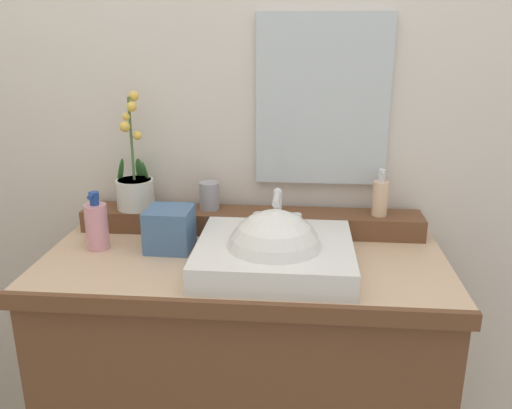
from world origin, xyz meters
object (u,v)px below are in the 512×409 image
at_px(tissue_box, 170,229).
at_px(soap_dispenser, 380,197).
at_px(potted_plant, 135,186).
at_px(tumbler_cup, 209,196).
at_px(lotion_bottle, 97,225).
at_px(sink_basin, 274,257).

bearing_deg(tissue_box, soap_dispenser, 14.40).
relative_size(potted_plant, soap_dispenser, 2.54).
distance_m(soap_dispenser, tissue_box, 0.65).
bearing_deg(tumbler_cup, potted_plant, -177.52).
xyz_separation_m(potted_plant, tissue_box, (0.15, -0.16, -0.08)).
distance_m(lotion_bottle, tissue_box, 0.21).
bearing_deg(soap_dispenser, sink_basin, -138.72).
xyz_separation_m(soap_dispenser, tissue_box, (-0.62, -0.16, -0.06)).
distance_m(potted_plant, soap_dispenser, 0.77).
bearing_deg(tissue_box, sink_basin, -19.73).
xyz_separation_m(tumbler_cup, lotion_bottle, (-0.30, -0.19, -0.04)).
relative_size(sink_basin, tumbler_cup, 4.75).
height_order(sink_basin, tissue_box, sink_basin).
relative_size(sink_basin, tissue_box, 3.22).
relative_size(potted_plant, lotion_bottle, 2.14).
relative_size(lotion_bottle, tissue_box, 1.33).
distance_m(tumbler_cup, tissue_box, 0.20).
bearing_deg(potted_plant, soap_dispenser, -0.19).
height_order(lotion_bottle, tissue_box, lotion_bottle).
xyz_separation_m(soap_dispenser, tumbler_cup, (-0.53, 0.01, -0.01)).
distance_m(sink_basin, tissue_box, 0.33).
height_order(soap_dispenser, tissue_box, soap_dispenser).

